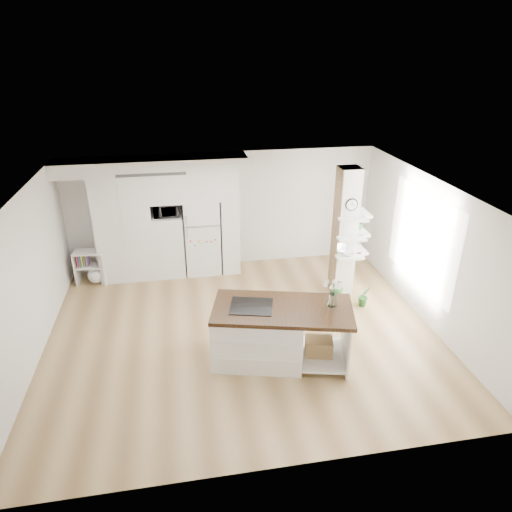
{
  "coord_description": "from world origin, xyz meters",
  "views": [
    {
      "loc": [
        -0.97,
        -6.96,
        4.85
      ],
      "look_at": [
        0.41,
        0.9,
        1.12
      ],
      "focal_mm": 32.0,
      "sensor_mm": 36.0,
      "label": 1
    }
  ],
  "objects_px": {
    "kitchen_island": "(266,332)",
    "bookshelf": "(93,269)",
    "floor_plant_a": "(364,296)",
    "refrigerator": "(202,236)"
  },
  "relations": [
    {
      "from": "kitchen_island",
      "to": "bookshelf",
      "type": "relative_size",
      "value": 3.17
    },
    {
      "from": "bookshelf",
      "to": "floor_plant_a",
      "type": "bearing_deg",
      "value": -13.85
    },
    {
      "from": "bookshelf",
      "to": "kitchen_island",
      "type": "bearing_deg",
      "value": -39.71
    },
    {
      "from": "kitchen_island",
      "to": "floor_plant_a",
      "type": "relative_size",
      "value": 5.42
    },
    {
      "from": "floor_plant_a",
      "to": "kitchen_island",
      "type": "bearing_deg",
      "value": -149.82
    },
    {
      "from": "kitchen_island",
      "to": "bookshelf",
      "type": "distance_m",
      "value": 4.63
    },
    {
      "from": "refrigerator",
      "to": "floor_plant_a",
      "type": "height_order",
      "value": "refrigerator"
    },
    {
      "from": "kitchen_island",
      "to": "floor_plant_a",
      "type": "bearing_deg",
      "value": 44.31
    },
    {
      "from": "refrigerator",
      "to": "floor_plant_a",
      "type": "distance_m",
      "value": 3.82
    },
    {
      "from": "kitchen_island",
      "to": "refrigerator",
      "type": "bearing_deg",
      "value": 117.03
    }
  ]
}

